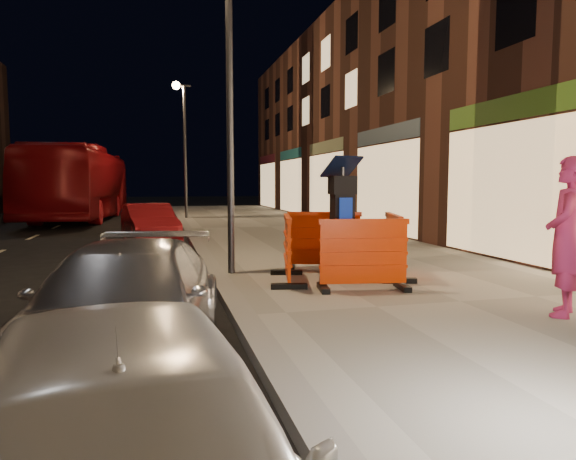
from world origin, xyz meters
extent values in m
plane|color=black|center=(0.00, 0.00, 0.00)|extent=(120.00, 120.00, 0.00)
cube|color=gray|center=(3.00, 0.00, 0.07)|extent=(6.00, 60.00, 0.15)
cube|color=slate|center=(0.00, 0.00, 0.07)|extent=(0.30, 60.00, 0.15)
cube|color=black|center=(1.99, 1.99, 1.12)|extent=(0.75, 0.75, 1.95)
cube|color=#ED3402|center=(1.99, 1.04, 0.69)|extent=(1.47, 0.79, 1.09)
cube|color=#ED3402|center=(1.99, 2.94, 0.69)|extent=(1.50, 0.96, 1.09)
cube|color=#ED3402|center=(1.04, 1.99, 0.69)|extent=(0.85, 1.48, 1.09)
cube|color=#ED3402|center=(2.94, 1.99, 0.69)|extent=(0.94, 1.50, 1.09)
imported|color=silver|center=(-1.35, -1.02, 0.00)|extent=(2.28, 4.27, 1.18)
imported|color=maroon|center=(-1.28, 9.27, 0.00)|extent=(1.83, 3.72, 1.17)
imported|color=maroon|center=(-4.58, 19.93, 0.00)|extent=(3.51, 12.41, 3.42)
imported|color=#A42354|center=(3.80, -0.97, 1.13)|extent=(0.83, 0.84, 1.96)
cylinder|color=#3F3F44|center=(0.25, 3.00, 3.15)|extent=(0.12, 0.12, 6.00)
cylinder|color=#3F3F44|center=(0.25, 18.00, 3.15)|extent=(0.12, 0.12, 6.00)
camera|label=1|loc=(-1.02, -6.15, 1.79)|focal=32.00mm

